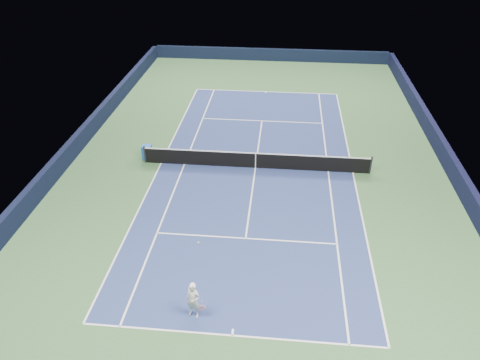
{
  "coord_description": "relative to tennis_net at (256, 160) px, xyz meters",
  "views": [
    {
      "loc": [
        1.37,
        -23.0,
        13.5
      ],
      "look_at": [
        -0.59,
        -3.0,
        1.0
      ],
      "focal_mm": 35.0,
      "sensor_mm": 36.0,
      "label": 1
    }
  ],
  "objects": [
    {
      "name": "wall_right",
      "position": [
        10.82,
        0.0,
        0.05
      ],
      "size": [
        0.35,
        40.0,
        1.1
      ],
      "primitive_type": "cube",
      "color": "black",
      "rests_on": "ground"
    },
    {
      "name": "wall_left",
      "position": [
        -10.82,
        0.0,
        0.05
      ],
      "size": [
        0.35,
        40.0,
        1.1
      ],
      "primitive_type": "cube",
      "color": "black",
      "rests_on": "ground"
    },
    {
      "name": "baseline_far",
      "position": [
        0.0,
        11.88,
        -0.5
      ],
      "size": [
        10.97,
        0.08,
        0.0
      ],
      "primitive_type": "cube",
      "color": "white",
      "rests_on": "ground"
    },
    {
      "name": "wall_far",
      "position": [
        0.0,
        19.82,
        0.05
      ],
      "size": [
        22.0,
        0.35,
        1.1
      ],
      "primitive_type": "cube",
      "color": "black",
      "rests_on": "ground"
    },
    {
      "name": "baseline_near",
      "position": [
        0.0,
        -11.88,
        -0.5
      ],
      "size": [
        10.97,
        0.08,
        0.0
      ],
      "primitive_type": "cube",
      "color": "white",
      "rests_on": "ground"
    },
    {
      "name": "court_surface",
      "position": [
        0.0,
        0.0,
        -0.5
      ],
      "size": [
        10.97,
        23.77,
        0.01
      ],
      "primitive_type": "cube",
      "color": "navy",
      "rests_on": "ground"
    },
    {
      "name": "sideline_singles_left",
      "position": [
        -4.12,
        0.0,
        -0.5
      ],
      "size": [
        0.08,
        23.77,
        0.0
      ],
      "primitive_type": "cube",
      "color": "white",
      "rests_on": "ground"
    },
    {
      "name": "service_line_far",
      "position": [
        0.0,
        6.4,
        -0.5
      ],
      "size": [
        8.23,
        0.08,
        0.0
      ],
      "primitive_type": "cube",
      "color": "white",
      "rests_on": "ground"
    },
    {
      "name": "service_line_near",
      "position": [
        0.0,
        -6.4,
        -0.5
      ],
      "size": [
        8.23,
        0.08,
        0.0
      ],
      "primitive_type": "cube",
      "color": "white",
      "rests_on": "ground"
    },
    {
      "name": "tennis_net",
      "position": [
        0.0,
        0.0,
        0.0
      ],
      "size": [
        12.9,
        0.1,
        1.07
      ],
      "color": "black",
      "rests_on": "ground"
    },
    {
      "name": "center_mark_near",
      "position": [
        0.0,
        -11.73,
        -0.5
      ],
      "size": [
        0.08,
        0.3,
        0.0
      ],
      "primitive_type": "cube",
      "color": "white",
      "rests_on": "ground"
    },
    {
      "name": "ground",
      "position": [
        0.0,
        0.0,
        -0.5
      ],
      "size": [
        40.0,
        40.0,
        0.0
      ],
      "primitive_type": "plane",
      "color": "#335A31",
      "rests_on": "ground"
    },
    {
      "name": "tennis_player",
      "position": [
        -1.51,
        -11.07,
        0.27
      ],
      "size": [
        0.78,
        1.29,
        2.69
      ],
      "color": "white",
      "rests_on": "ground"
    },
    {
      "name": "sideline_doubles_right",
      "position": [
        5.49,
        0.0,
        -0.5
      ],
      "size": [
        0.08,
        23.77,
        0.0
      ],
      "primitive_type": "cube",
      "color": "white",
      "rests_on": "ground"
    },
    {
      "name": "sponsor_cube",
      "position": [
        -6.4,
        0.44,
        -0.07
      ],
      "size": [
        0.57,
        0.49,
        0.86
      ],
      "color": "blue",
      "rests_on": "ground"
    },
    {
      "name": "sideline_singles_right",
      "position": [
        4.12,
        0.0,
        -0.5
      ],
      "size": [
        0.08,
        23.77,
        0.0
      ],
      "primitive_type": "cube",
      "color": "white",
      "rests_on": "ground"
    },
    {
      "name": "center_service_line",
      "position": [
        0.0,
        0.0,
        -0.5
      ],
      "size": [
        0.08,
        12.8,
        0.0
      ],
      "primitive_type": "cube",
      "color": "white",
      "rests_on": "ground"
    },
    {
      "name": "sideline_doubles_left",
      "position": [
        -5.49,
        0.0,
        -0.5
      ],
      "size": [
        0.08,
        23.77,
        0.0
      ],
      "primitive_type": "cube",
      "color": "white",
      "rests_on": "ground"
    },
    {
      "name": "center_mark_far",
      "position": [
        0.0,
        11.73,
        -0.5
      ],
      "size": [
        0.08,
        0.3,
        0.0
      ],
      "primitive_type": "cube",
      "color": "white",
      "rests_on": "ground"
    }
  ]
}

